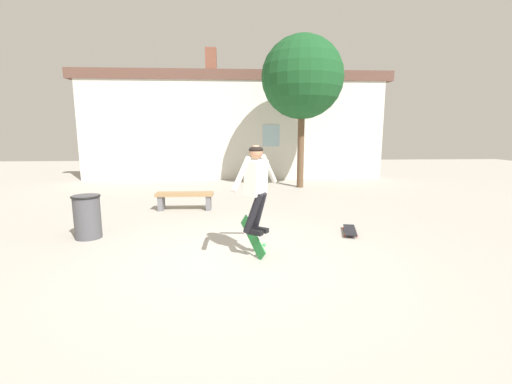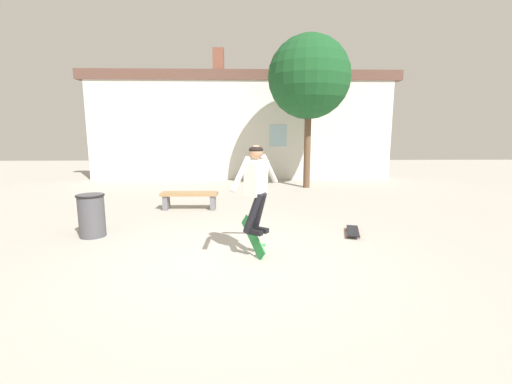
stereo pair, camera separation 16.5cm
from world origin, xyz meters
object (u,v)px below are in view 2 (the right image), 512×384
Objects in this scene: skater at (256,182)px; skateboard_resting at (353,231)px; park_bench at (190,197)px; tree_right at (309,78)px; trash_bin at (92,214)px; skateboard_flipping at (253,237)px.

skater is 2.54m from skateboard_resting.
skater is at bearing -64.42° from park_bench.
skater is (-2.04, -7.07, -2.63)m from tree_right.
park_bench is 1.78× the size of trash_bin.
tree_right is 3.64× the size of park_bench.
skateboard_flipping reaches higher than skateboard_resting.
skater reaches higher than skateboard_flipping.
tree_right reaches higher than trash_bin.
skateboard_flipping is (3.04, -1.10, -0.13)m from trash_bin.
skateboard_resting is at bearing 67.86° from skater.
trash_bin reaches higher than skateboard_flipping.
park_bench is 3.76m from skateboard_flipping.
trash_bin reaches higher than park_bench.
park_bench is at bearing 71.58° from skateboard_resting.
trash_bin is 3.24m from skateboard_flipping.
skateboard_flipping is at bearing 133.83° from skateboard_resting.
park_bench is at bearing 150.85° from skater.
skater is 0.92m from skateboard_flipping.
trash_bin is at bearing 104.77° from skateboard_resting.
skateboard_flipping is 0.82× the size of skateboard_resting.
tree_right is at bearing 110.03° from skater.
tree_right reaches higher than park_bench.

